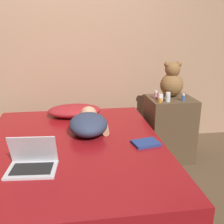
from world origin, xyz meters
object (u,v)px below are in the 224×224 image
bottle_pink (156,95)px  bottle_white (161,97)px  bottle_clear (168,97)px  teddy_bear (172,81)px  book (146,143)px  laptop (32,162)px  pillow (74,111)px  person_lying (89,123)px  bottle_orange (160,100)px  bottle_blue (183,97)px

bottle_pink → bottle_white: size_ratio=1.26×
bottle_clear → teddy_bear: bearing=62.2°
teddy_bear → book: (-0.50, -0.80, -0.35)m
bottle_pink → book: (-0.30, -0.72, -0.22)m
teddy_bear → laptop: bearing=-142.0°
pillow → bottle_white: 0.93m
person_lying → bottle_pink: size_ratio=7.20×
pillow → teddy_bear: 1.11m
laptop → bottle_orange: bottle_orange is taller
bottle_blue → bottle_clear: bottle_clear is taller
bottle_white → bottle_clear: bearing=-39.4°
bottle_clear → bottle_orange: 0.09m
pillow → bottle_white: bottle_white is taller
pillow → person_lying: size_ratio=0.91×
bottle_orange → bottle_blue: bearing=5.9°
bottle_pink → book: bottle_pink is taller
bottle_blue → bottle_white: bottle_blue is taller
person_lying → bottle_pink: 0.84m
person_lying → bottle_clear: (0.83, 0.23, 0.15)m
bottle_blue → bottle_pink: 0.29m
person_lying → bottle_pink: bottle_pink is taller
laptop → bottle_white: bearing=41.9°
bottle_pink → book: size_ratio=0.37×
teddy_bear → book: 1.00m
teddy_bear → bottle_blue: size_ratio=5.16×
bottle_orange → book: 0.67m
pillow → bottle_clear: bottle_clear is taller
pillow → teddy_bear: (1.07, -0.03, 0.30)m
bottle_clear → bottle_orange: size_ratio=1.68×
laptop → bottle_clear: size_ratio=3.51×
laptop → teddy_bear: 1.76m
bottle_white → bottle_orange: bottle_white is taller
bottle_pink → bottle_clear: 0.16m
laptop → bottle_blue: bearing=35.9°
bottle_blue → bottle_white: (-0.23, 0.04, -0.00)m
teddy_bear → bottle_white: size_ratio=5.55×
book → bottle_blue: bearing=46.6°
bottle_orange → pillow: bearing=163.3°
teddy_bear → bottle_pink: (-0.20, -0.08, -0.13)m
laptop → teddy_bear: teddy_bear is taller
person_lying → bottle_orange: bearing=20.1°
bottle_orange → book: bearing=-117.8°
person_lying → laptop: (-0.42, -0.62, -0.04)m
person_lying → book: (0.45, -0.35, -0.08)m
pillow → teddy_bear: bearing=-1.4°
person_lying → laptop: size_ratio=1.83×
pillow → bottle_clear: 1.01m
bottle_clear → bottle_pink: bearing=122.1°
teddy_bear → bottle_blue: (0.06, -0.21, -0.13)m
teddy_bear → bottle_clear: 0.27m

